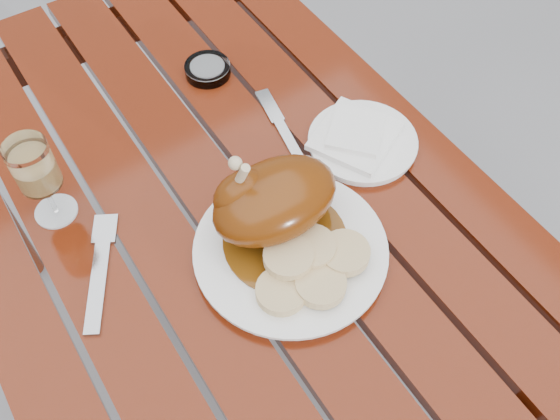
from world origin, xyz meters
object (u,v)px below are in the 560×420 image
object	(u,v)px
table	(224,290)
side_plate	(363,142)
wine_glass	(41,181)
dinner_plate	(291,251)
ashtray	(208,69)

from	to	relation	value
table	side_plate	world-z (taller)	side_plate
wine_glass	side_plate	world-z (taller)	wine_glass
table	dinner_plate	size ratio (longest dim) A/B	4.07
dinner_plate	ashtray	world-z (taller)	ashtray
side_plate	dinner_plate	bearing A→B (deg)	-152.90
dinner_plate	ashtray	size ratio (longest dim) A/B	3.42
dinner_plate	wine_glass	distance (m)	0.39
wine_glass	table	bearing A→B (deg)	-19.19
table	side_plate	size ratio (longest dim) A/B	6.36
dinner_plate	side_plate	world-z (taller)	dinner_plate
ashtray	side_plate	bearing A→B (deg)	-65.78
wine_glass	ashtray	size ratio (longest dim) A/B	1.85
table	side_plate	distance (m)	0.47
ashtray	dinner_plate	bearing A→B (deg)	-102.16
table	ashtray	bearing A→B (deg)	60.65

